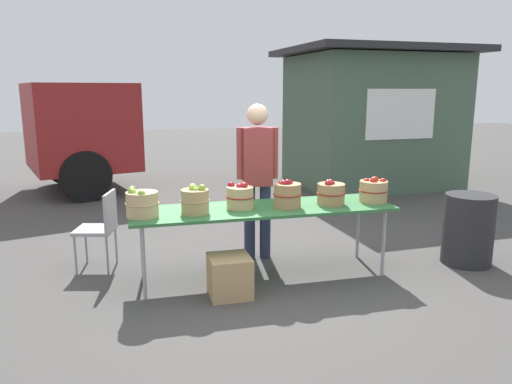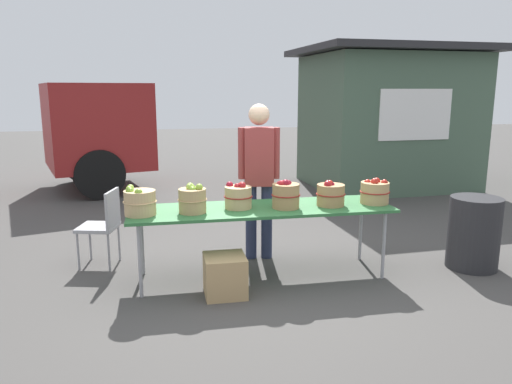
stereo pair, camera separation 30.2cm
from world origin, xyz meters
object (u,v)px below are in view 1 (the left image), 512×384
(folding_chair, at_px, (101,224))
(trash_barrel, at_px, (468,229))
(apple_basket_green_0, at_px, (142,203))
(produce_crate, at_px, (230,276))
(apple_basket_red_1, at_px, (287,194))
(apple_basket_red_3, at_px, (373,190))
(market_table, at_px, (263,211))
(apple_basket_red_2, at_px, (331,193))
(apple_basket_green_1, at_px, (195,200))
(vendor_adult, at_px, (257,169))
(apple_basket_red_0, at_px, (240,196))

(folding_chair, relative_size, trash_barrel, 1.08)
(apple_basket_green_0, relative_size, produce_crate, 0.83)
(apple_basket_red_1, height_order, trash_barrel, apple_basket_red_1)
(apple_basket_red_1, bearing_deg, apple_basket_red_3, 1.39)
(market_table, distance_m, apple_basket_red_2, 0.74)
(trash_barrel, bearing_deg, market_table, 175.44)
(produce_crate, bearing_deg, apple_basket_green_1, 129.85)
(market_table, bearing_deg, produce_crate, -137.69)
(apple_basket_green_0, bearing_deg, folding_chair, 120.37)
(apple_basket_green_0, distance_m, produce_crate, 1.08)
(vendor_adult, relative_size, trash_barrel, 2.25)
(apple_basket_red_3, relative_size, folding_chair, 0.37)
(apple_basket_red_1, relative_size, produce_crate, 0.77)
(apple_basket_red_0, xyz_separation_m, folding_chair, (-1.41, 0.65, -0.37))
(apple_basket_red_0, height_order, produce_crate, apple_basket_red_0)
(apple_basket_red_2, height_order, vendor_adult, vendor_adult)
(apple_basket_green_1, xyz_separation_m, apple_basket_red_1, (0.95, 0.01, 0.01))
(vendor_adult, bearing_deg, apple_basket_red_0, 68.44)
(market_table, relative_size, apple_basket_green_0, 8.38)
(apple_basket_green_1, relative_size, folding_chair, 0.35)
(market_table, xyz_separation_m, vendor_adult, (0.09, 0.58, 0.34))
(trash_barrel, bearing_deg, apple_basket_green_1, 177.93)
(apple_basket_green_1, distance_m, trash_barrel, 3.09)
(apple_basket_red_3, distance_m, trash_barrel, 1.23)
(apple_basket_green_1, xyz_separation_m, produce_crate, (0.27, -0.32, -0.69))
(folding_chair, bearing_deg, trash_barrel, 92.09)
(market_table, bearing_deg, apple_basket_green_1, -173.86)
(apple_basket_red_0, xyz_separation_m, apple_basket_red_2, (0.96, -0.07, -0.00))
(apple_basket_red_2, bearing_deg, market_table, 175.95)
(apple_basket_red_3, relative_size, vendor_adult, 0.18)
(apple_basket_red_0, bearing_deg, apple_basket_red_2, -4.04)
(apple_basket_red_2, distance_m, trash_barrel, 1.69)
(apple_basket_red_1, height_order, folding_chair, apple_basket_red_1)
(apple_basket_red_0, distance_m, vendor_adult, 0.68)
(apple_basket_red_3, xyz_separation_m, folding_chair, (-2.87, 0.71, -0.37))
(apple_basket_green_0, bearing_deg, apple_basket_red_1, 0.24)
(market_table, xyz_separation_m, folding_chair, (-1.65, 0.66, -0.21))
(apple_basket_red_1, distance_m, produce_crate, 1.02)
(market_table, height_order, vendor_adult, vendor_adult)
(apple_basket_red_1, height_order, apple_basket_red_3, apple_basket_red_1)
(apple_basket_green_1, height_order, apple_basket_red_1, apple_basket_red_1)
(apple_basket_red_1, xyz_separation_m, trash_barrel, (2.11, -0.12, -0.49))
(apple_basket_green_1, distance_m, produce_crate, 0.81)
(apple_basket_red_2, bearing_deg, apple_basket_green_1, -178.99)
(apple_basket_green_1, height_order, produce_crate, apple_basket_green_1)
(produce_crate, bearing_deg, apple_basket_red_3, 12.14)
(market_table, height_order, produce_crate, market_table)
(apple_basket_green_0, bearing_deg, apple_basket_red_2, 0.66)
(vendor_adult, bearing_deg, market_table, 89.85)
(apple_basket_red_0, relative_size, apple_basket_red_2, 0.96)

